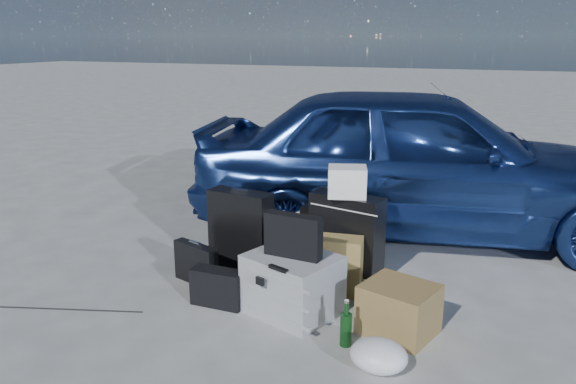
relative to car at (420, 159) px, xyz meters
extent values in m
plane|color=#B1B2AD|center=(-0.73, -2.10, -0.69)|extent=(60.00, 60.00, 0.00)
imported|color=#284693|center=(0.00, 0.00, 0.00)|extent=(4.31, 2.44, 1.38)
cube|color=#9FA2A4|center=(-0.47, -1.94, -0.49)|extent=(0.67, 0.61, 0.40)
cube|color=black|center=(-0.46, -1.95, -0.15)|extent=(0.38, 0.12, 0.28)
cube|color=black|center=(-1.30, -1.78, -0.54)|extent=(0.40, 0.20, 0.30)
cube|color=black|center=(-1.09, -1.46, -0.37)|extent=(0.51, 0.24, 0.64)
cube|color=black|center=(-0.30, -1.29, -0.36)|extent=(0.57, 0.31, 0.65)
cube|color=white|center=(-0.30, -1.30, 0.07)|extent=(0.32, 0.29, 0.22)
cube|color=black|center=(-0.59, -1.02, -0.52)|extent=(0.68, 0.30, 0.33)
cube|color=white|center=(-0.57, -1.03, -0.32)|extent=(0.46, 0.40, 0.07)
cube|color=black|center=(-0.56, -1.04, -0.25)|extent=(0.34, 0.26, 0.07)
cube|color=olive|center=(-0.27, -1.55, -0.48)|extent=(0.34, 0.23, 0.42)
cube|color=olive|center=(0.24, -1.94, -0.53)|extent=(0.50, 0.47, 0.31)
ellipsoid|color=silver|center=(0.22, -2.39, -0.60)|extent=(0.32, 0.27, 0.18)
cube|color=black|center=(-0.98, -2.04, -0.56)|extent=(0.37, 0.14, 0.26)
cylinder|color=#0D3411|center=(-0.02, -2.21, -0.55)|extent=(0.09, 0.09, 0.28)
camera|label=1|loc=(0.79, -5.09, 1.08)|focal=35.00mm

